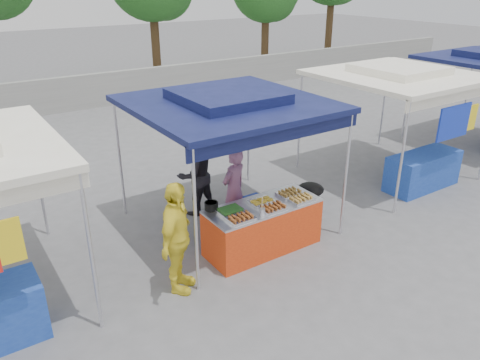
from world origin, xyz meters
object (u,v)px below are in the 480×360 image
helper_man (195,175)px  wok_burner (310,200)px  vendor_table (263,227)px  cooking_pot (211,206)px  vendor_woman (234,189)px  customer_person (177,239)px

helper_man → wok_burner: bearing=127.8°
vendor_table → wok_burner: vendor_table is taller
cooking_pot → vendor_woman: bearing=34.9°
wok_burner → helper_man: (-1.57, 1.61, 0.32)m
vendor_woman → cooking_pot: bearing=17.7°
vendor_woman → wok_burner: bearing=135.2°
vendor_table → customer_person: 1.80m
cooking_pot → wok_burner: (2.10, -0.10, -0.42)m
vendor_table → helper_man: helper_man is taller
vendor_table → vendor_woman: bearing=89.9°
vendor_table → customer_person: customer_person is taller
cooking_pot → helper_man: (0.53, 1.51, -0.10)m
cooking_pot → vendor_woman: vendor_woman is taller
helper_man → vendor_woman: bearing=100.6°
vendor_woman → customer_person: size_ratio=0.89×
vendor_woman → helper_man: size_ratio=0.96×
helper_man → cooking_pot: bearing=64.3°
wok_burner → customer_person: 3.07m
vendor_woman → customer_person: (-1.73, -1.14, 0.10)m
helper_man → customer_person: (-1.44, -2.08, 0.07)m
cooking_pot → customer_person: customer_person is taller
vendor_woman → vendor_table: bearing=72.7°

